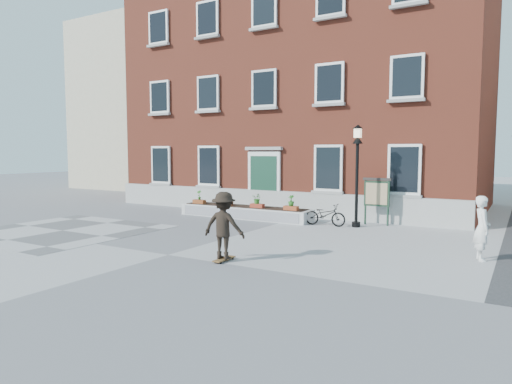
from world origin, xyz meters
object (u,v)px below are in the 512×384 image
Objects in this scene: bicycle at (325,215)px; notice_board at (377,193)px; lamp_post at (357,161)px; bystander at (482,228)px; skateboarder at (224,225)px.

bicycle is 0.89× the size of notice_board.
bicycle is at bearing -163.58° from lamp_post.
skateboarder is at bearing 102.27° from bystander.
notice_board reaches higher than skateboarder.
lamp_post is 2.12× the size of skateboarder.
notice_board reaches higher than bicycle.
bicycle is at bearing -143.90° from notice_board.
bicycle is 6.63m from bystander.
skateboarder reaches higher than bystander.
bystander is at bearing -121.18° from bicycle.
bystander is 6.07m from notice_board.
lamp_post is (-4.63, 3.56, 1.67)m from bystander.
bicycle is 0.42× the size of lamp_post.
skateboarder is (-1.21, -7.16, -1.58)m from lamp_post.
skateboarder reaches higher than bicycle.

